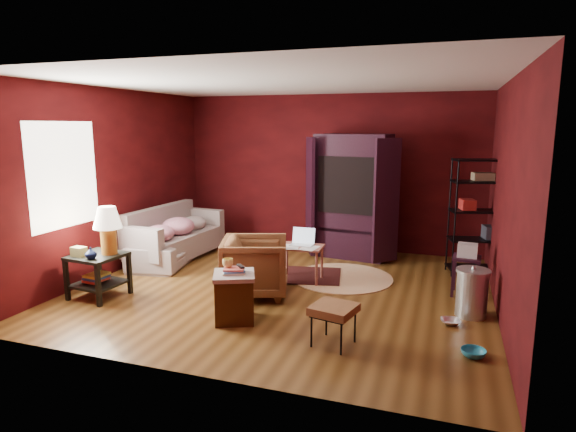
% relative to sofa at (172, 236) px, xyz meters
% --- Properties ---
extents(room, '(5.54, 5.04, 2.84)m').
position_rel_sofa_xyz_m(room, '(2.26, -0.86, 1.01)').
color(room, brown).
rests_on(room, ground).
extents(sofa, '(0.92, 2.08, 0.78)m').
position_rel_sofa_xyz_m(sofa, '(0.00, 0.00, 0.00)').
color(sofa, gray).
rests_on(sofa, ground).
extents(armchair, '(1.01, 1.05, 0.86)m').
position_rel_sofa_xyz_m(armchair, '(2.02, -1.18, 0.04)').
color(armchair, black).
rests_on(armchair, ground).
extents(pet_bowl_steel, '(0.23, 0.10, 0.23)m').
position_rel_sofa_xyz_m(pet_bowl_steel, '(4.53, -1.38, -0.28)').
color(pet_bowl_steel, silver).
rests_on(pet_bowl_steel, ground).
extents(pet_bowl_turquoise, '(0.25, 0.16, 0.24)m').
position_rel_sofa_xyz_m(pet_bowl_turquoise, '(4.75, -2.14, -0.27)').
color(pet_bowl_turquoise, teal).
rests_on(pet_bowl_turquoise, ground).
extents(vase, '(0.15, 0.16, 0.15)m').
position_rel_sofa_xyz_m(vase, '(0.17, -2.13, 0.26)').
color(vase, '#0B1438').
rests_on(vase, side_table).
extents(mug, '(0.14, 0.11, 0.13)m').
position_rel_sofa_xyz_m(mug, '(2.05, -2.05, 0.31)').
color(mug, '#D9C86A').
rests_on(mug, hamper).
extents(side_table, '(0.67, 0.67, 1.21)m').
position_rel_sofa_xyz_m(side_table, '(0.16, -1.88, 0.33)').
color(side_table, black).
rests_on(side_table, ground).
extents(sofa_cushions, '(0.91, 1.99, 0.81)m').
position_rel_sofa_xyz_m(sofa_cushions, '(0.02, -0.00, 0.01)').
color(sofa_cushions, gray).
rests_on(sofa_cushions, sofa).
extents(hamper, '(0.61, 0.61, 0.66)m').
position_rel_sofa_xyz_m(hamper, '(2.13, -2.07, -0.09)').
color(hamper, '#472810').
rests_on(hamper, ground).
extents(footstool, '(0.50, 0.50, 0.43)m').
position_rel_sofa_xyz_m(footstool, '(3.37, -2.32, -0.02)').
color(footstool, black).
rests_on(footstool, ground).
extents(rug_round, '(1.92, 1.92, 0.01)m').
position_rel_sofa_xyz_m(rug_round, '(2.98, -0.10, -0.39)').
color(rug_round, beige).
rests_on(rug_round, ground).
extents(rug_oriental, '(1.45, 1.11, 0.01)m').
position_rel_sofa_xyz_m(rug_oriental, '(2.31, -0.23, -0.37)').
color(rug_oriental, '#441312').
rests_on(rug_oriental, ground).
extents(laptop_desk, '(0.64, 0.52, 0.77)m').
position_rel_sofa_xyz_m(laptop_desk, '(2.44, -0.43, 0.08)').
color(laptop_desk, '#A4594B').
rests_on(laptop_desk, ground).
extents(tv_armoire, '(1.65, 1.01, 2.11)m').
position_rel_sofa_xyz_m(tv_armoire, '(2.85, 1.16, 0.71)').
color(tv_armoire, black).
rests_on(tv_armoire, ground).
extents(wire_shelving, '(0.93, 0.58, 1.77)m').
position_rel_sofa_xyz_m(wire_shelving, '(4.89, 0.77, 0.58)').
color(wire_shelving, black).
rests_on(wire_shelving, ground).
extents(small_stand, '(0.38, 0.38, 0.71)m').
position_rel_sofa_xyz_m(small_stand, '(4.70, -0.29, 0.14)').
color(small_stand, black).
rests_on(small_stand, ground).
extents(trash_can, '(0.45, 0.45, 0.62)m').
position_rel_sofa_xyz_m(trash_can, '(4.75, -1.03, -0.10)').
color(trash_can, silver).
rests_on(trash_can, ground).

